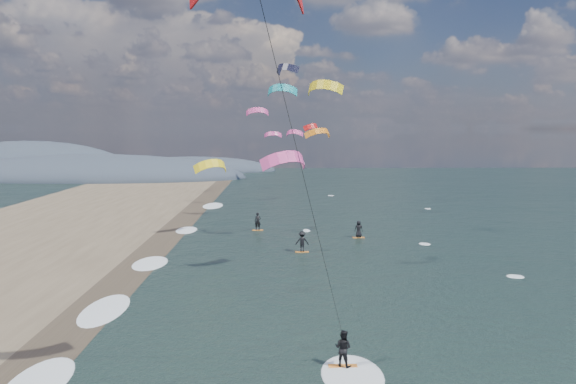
{
  "coord_description": "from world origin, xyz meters",
  "views": [
    {
      "loc": [
        -1.52,
        -15.8,
        10.13
      ],
      "look_at": [
        -1.0,
        12.0,
        7.0
      ],
      "focal_mm": 35.0,
      "sensor_mm": 36.0,
      "label": 1
    }
  ],
  "objects": [
    {
      "name": "wet_sand_strip",
      "position": [
        -12.0,
        10.0,
        0.0
      ],
      "size": [
        3.0,
        240.0,
        0.0
      ],
      "primitive_type": "cube",
      "color": "#382D23",
      "rests_on": "ground"
    },
    {
      "name": "coastal_hills",
      "position": [
        -44.84,
        107.86,
        0.0
      ],
      "size": [
        80.0,
        41.0,
        15.0
      ],
      "color": "#3D4756",
      "rests_on": "ground"
    },
    {
      "name": "kitesurfer_near_b",
      "position": [
        -1.05,
        2.93,
        10.09
      ],
      "size": [
        6.94,
        8.42,
        15.68
      ],
      "color": "orange",
      "rests_on": "ground"
    },
    {
      "name": "far_kitesurfers",
      "position": [
        1.14,
        33.43,
        0.87
      ],
      "size": [
        10.68,
        10.66,
        1.8
      ],
      "color": "orange",
      "rests_on": "ground"
    },
    {
      "name": "bg_kite_field",
      "position": [
        -0.32,
        56.3,
        11.43
      ],
      "size": [
        15.64,
        72.91,
        11.94
      ],
      "color": "#D83F8C",
      "rests_on": "ground"
    },
    {
      "name": "shoreline_surf",
      "position": [
        -10.8,
        14.75,
        0.0
      ],
      "size": [
        2.4,
        79.4,
        0.11
      ],
      "color": "white",
      "rests_on": "ground"
    }
  ]
}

